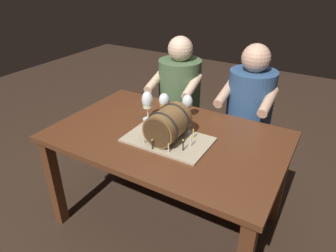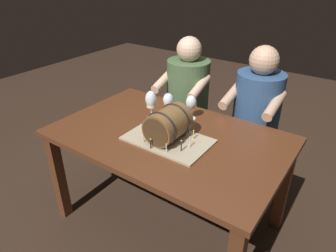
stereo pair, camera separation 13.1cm
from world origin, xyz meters
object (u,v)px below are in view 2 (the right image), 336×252
Objects in this scene: wine_glass_amber at (168,101)px; person_seated_right at (254,127)px; dining_table at (168,147)px; person_seated_left at (187,108)px; wine_glass_white at (151,101)px; barrel_cake at (168,127)px; wine_glass_empty at (191,103)px.

wine_glass_amber is 0.14× the size of person_seated_right.
wine_glass_amber is at bearing 125.27° from dining_table.
dining_table is 8.69× the size of wine_glass_amber.
person_seated_left is at bearing 106.64° from wine_glass_amber.
person_seated_right is at bearing 49.19° from wine_glass_white.
wine_glass_white is at bearing 153.30° from dining_table.
dining_table is 0.34m from wine_glass_amber.
barrel_cake is at bearing -55.09° from wine_glass_amber.
person_seated_left reaches higher than dining_table.
barrel_cake is at bearing -108.68° from person_seated_right.
wine_glass_empty is at bearing -124.07° from person_seated_right.
person_seated_right reaches higher than wine_glass_amber.
dining_table is 2.85× the size of barrel_cake.
barrel_cake is at bearing -66.12° from person_seated_left.
wine_glass_white is 1.23× the size of wine_glass_amber.
barrel_cake is 2.49× the size of wine_glass_white.
person_seated_right reaches higher than dining_table.
wine_glass_white is 0.18× the size of person_seated_left.
wine_glass_white is 0.17× the size of person_seated_right.
person_seated_right is at bearing 55.93° from wine_glass_empty.
dining_table is 0.79m from person_seated_right.
wine_glass_empty is 0.15× the size of person_seated_left.
wine_glass_white is (-0.22, 0.11, 0.23)m from dining_table.
dining_table is at bearing -67.04° from person_seated_left.
person_seated_left is at bearing 113.88° from barrel_cake.
person_seated_left is (-0.35, 0.79, -0.27)m from barrel_cake.
wine_glass_white is 0.13m from wine_glass_amber.
barrel_cake is 0.35m from wine_glass_amber.
person_seated_right is at bearing 47.32° from wine_glass_amber.
dining_table is at bearing -112.99° from person_seated_right.
wine_glass_empty is (0.22, 0.16, -0.02)m from wine_glass_white.
person_seated_right reaches higher than barrel_cake.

